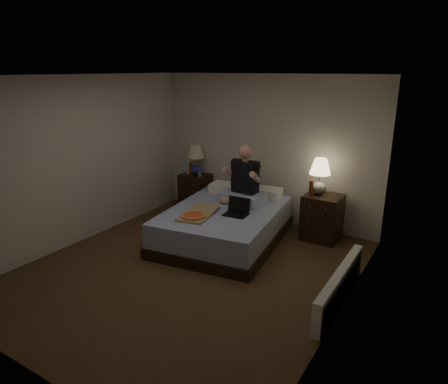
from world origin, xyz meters
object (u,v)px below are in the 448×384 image
Objects in this scene: nightstand_right at (322,217)px; lamp_right at (320,177)px; bed at (224,225)px; soda_can at (200,174)px; laptop at (236,207)px; beer_bottle_left at (191,169)px; beer_bottle_right at (311,188)px; pizza_box at (193,216)px; nightstand_left at (196,192)px; water_bottle at (188,167)px; lamp_left at (196,160)px; person at (244,174)px; radiator at (340,286)px.

lamp_right is at bearing 165.40° from nightstand_right.
bed is at bearing -144.15° from nightstand_right.
laptop is (1.36, -1.03, -0.08)m from soda_can.
beer_bottle_right is (2.37, -0.13, 0.04)m from beer_bottle_left.
bed is at bearing 64.70° from pizza_box.
lamp_right is at bearing -1.36° from nightstand_left.
water_bottle is 1.09× the size of beer_bottle_left.
nightstand_right is at bearing -1.83° from water_bottle.
lamp_right is 2.43× the size of beer_bottle_left.
laptop is at bearing -130.62° from lamp_right.
laptop is 0.63m from pizza_box.
person is at bearing -23.30° from lamp_left.
lamp_left reaches higher than soda_can.
pizza_box is (-1.24, -1.36, -0.27)m from beer_bottle_right.
bed is 9.07× the size of beer_bottle_left.
lamp_right is 0.22m from beer_bottle_right.
radiator is at bearing -28.69° from bed.
nightstand_right reaches higher than radiator.
lamp_right is 0.60× the size of person.
nightstand_right is 1.81m from radiator.
nightstand_right is 1.28× the size of lamp_left.
pizza_box is (1.08, -1.58, -0.39)m from lamp_left.
nightstand_left is 1.93m from pizza_box.
pizza_box is at bearing -112.96° from bed.
radiator is (0.85, -1.66, -0.80)m from lamp_right.
laptop reaches higher than bed.
lamp_right is 2.24× the size of water_bottle.
beer_bottle_left is (-0.04, -0.10, -0.17)m from lamp_left.
lamp_right is (2.41, -0.11, 0.66)m from nightstand_left.
beer_bottle_left is at bearing -179.48° from nightstand_right.
lamp_left is (-2.50, 0.13, 0.60)m from nightstand_right.
nightstand_left reaches higher than radiator.
lamp_left is 1.96m from pizza_box.
nightstand_right is at bearing 40.77° from laptop.
person is 2.74× the size of laptop.
water_bottle is at bearing 118.28° from pizza_box.
water_bottle is at bearing 164.68° from person.
lamp_left reaches higher than pizza_box.
person is at bearing -19.08° from beer_bottle_left.
soda_can is 0.13× the size of pizza_box.
beer_bottle_left is at bearing 141.38° from laptop.
soda_can reaches higher than laptop.
laptop is (1.52, -1.14, -0.31)m from lamp_left.
pizza_box is (1.13, -1.48, -0.23)m from beer_bottle_left.
beer_bottle_right is 1.86m from pizza_box.
water_bottle is (-2.54, 0.06, -0.20)m from lamp_right.
soda_can is at bearing -3.51° from beer_bottle_left.
lamp_left reaches higher than nightstand_right.
beer_bottle_right is at bearing -3.13° from beer_bottle_left.
bed is 1.76m from water_bottle.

